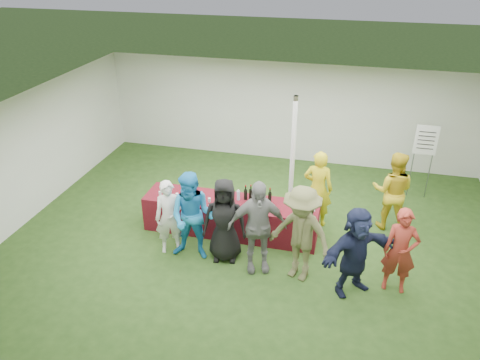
% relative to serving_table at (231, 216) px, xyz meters
% --- Properties ---
extents(ground, '(60.00, 60.00, 0.00)m').
position_rel_serving_table_xyz_m(ground, '(0.58, -0.06, -0.38)').
color(ground, '#284719').
rests_on(ground, ground).
extents(tent, '(10.00, 10.00, 10.00)m').
position_rel_serving_table_xyz_m(tent, '(1.08, 1.14, 0.98)').
color(tent, white).
rests_on(tent, ground).
extents(serving_table, '(3.60, 0.80, 0.75)m').
position_rel_serving_table_xyz_m(serving_table, '(0.00, 0.00, 0.00)').
color(serving_table, maroon).
rests_on(serving_table, ground).
extents(wine_bottles, '(0.57, 0.13, 0.32)m').
position_rel_serving_table_xyz_m(wine_bottles, '(0.53, 0.14, 0.50)').
color(wine_bottles, black).
rests_on(wine_bottles, serving_table).
extents(wine_glasses, '(1.12, 0.11, 0.16)m').
position_rel_serving_table_xyz_m(wine_glasses, '(-0.91, -0.26, 0.49)').
color(wine_glasses, silver).
rests_on(wine_glasses, serving_table).
extents(water_bottle, '(0.07, 0.07, 0.23)m').
position_rel_serving_table_xyz_m(water_bottle, '(0.15, 0.08, 0.48)').
color(water_bottle, silver).
rests_on(water_bottle, serving_table).
extents(bar_towel, '(0.25, 0.18, 0.03)m').
position_rel_serving_table_xyz_m(bar_towel, '(1.59, 0.05, 0.39)').
color(bar_towel, white).
rests_on(bar_towel, serving_table).
extents(dump_bucket, '(0.22, 0.22, 0.18)m').
position_rel_serving_table_xyz_m(dump_bucket, '(1.60, -0.22, 0.46)').
color(dump_bucket, slate).
rests_on(dump_bucket, serving_table).
extents(wine_list_sign, '(0.50, 0.03, 1.80)m').
position_rel_serving_table_xyz_m(wine_list_sign, '(3.91, 2.56, 0.94)').
color(wine_list_sign, slate).
rests_on(wine_list_sign, ground).
extents(staff_pourer, '(0.65, 0.46, 1.70)m').
position_rel_serving_table_xyz_m(staff_pourer, '(1.69, 0.76, 0.48)').
color(staff_pourer, gold).
rests_on(staff_pourer, ground).
extents(staff_back, '(0.91, 0.75, 1.73)m').
position_rel_serving_table_xyz_m(staff_back, '(3.20, 1.01, 0.49)').
color(staff_back, gold).
rests_on(staff_back, ground).
extents(customer_0, '(0.65, 0.56, 1.52)m').
position_rel_serving_table_xyz_m(customer_0, '(-0.96, -0.92, 0.39)').
color(customer_0, silver).
rests_on(customer_0, ground).
extents(customer_1, '(0.88, 0.69, 1.78)m').
position_rel_serving_table_xyz_m(customer_1, '(-0.47, -1.00, 0.52)').
color(customer_1, '#1C7EC0').
rests_on(customer_1, ground).
extents(customer_2, '(0.90, 0.66, 1.68)m').
position_rel_serving_table_xyz_m(customer_2, '(0.12, -0.89, 0.46)').
color(customer_2, black).
rests_on(customer_2, ground).
extents(customer_3, '(1.16, 0.77, 1.82)m').
position_rel_serving_table_xyz_m(customer_3, '(0.79, -1.06, 0.54)').
color(customer_3, slate).
rests_on(customer_3, ground).
extents(customer_4, '(1.36, 1.06, 1.84)m').
position_rel_serving_table_xyz_m(customer_4, '(1.58, -1.13, 0.55)').
color(customer_4, brown).
rests_on(customer_4, ground).
extents(customer_5, '(1.49, 1.35, 1.65)m').
position_rel_serving_table_xyz_m(customer_5, '(2.53, -1.27, 0.45)').
color(customer_5, '#181D38').
rests_on(customer_5, ground).
extents(customer_6, '(0.60, 0.41, 1.59)m').
position_rel_serving_table_xyz_m(customer_6, '(3.27, -1.04, 0.42)').
color(customer_6, maroon).
rests_on(customer_6, ground).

